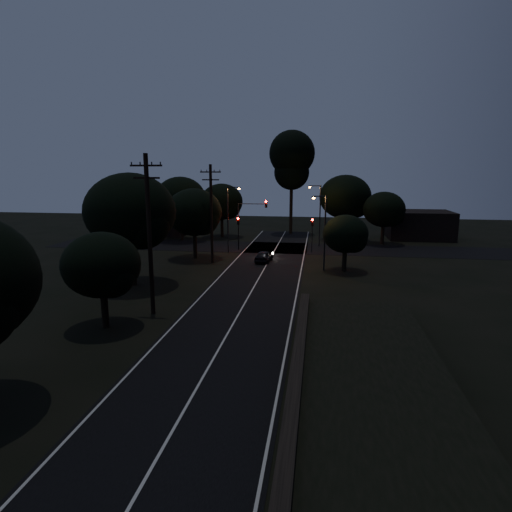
% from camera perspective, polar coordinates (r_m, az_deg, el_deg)
% --- Properties ---
extents(ground, '(160.00, 160.00, 0.00)m').
position_cam_1_polar(ground, '(16.73, -13.38, -25.29)').
color(ground, black).
extents(road_surface, '(60.00, 70.00, 0.03)m').
position_cam_1_polar(road_surface, '(44.92, 1.33, -1.33)').
color(road_surface, black).
rests_on(road_surface, ground).
extents(retaining_wall, '(6.93, 26.00, 1.60)m').
position_cam_1_polar(retaining_wall, '(18.12, 15.64, -19.95)').
color(retaining_wall, black).
rests_on(retaining_wall, ground).
extents(utility_pole_mid, '(2.20, 0.30, 11.00)m').
position_cam_1_polar(utility_pole_mid, '(29.92, -14.04, 3.04)').
color(utility_pole_mid, black).
rests_on(utility_pole_mid, ground).
extents(utility_pole_far, '(2.20, 0.30, 10.50)m').
position_cam_1_polar(utility_pole_far, '(46.01, -5.98, 5.82)').
color(utility_pole_far, black).
rests_on(utility_pole_far, ground).
extents(tree_left_b, '(4.85, 4.85, 6.16)m').
position_cam_1_polar(tree_left_b, '(28.25, -19.68, -1.37)').
color(tree_left_b, black).
rests_on(tree_left_b, ground).
extents(tree_left_c, '(7.70, 7.70, 9.72)m').
position_cam_1_polar(tree_left_c, '(37.77, -16.11, 5.45)').
color(tree_left_c, black).
rests_on(tree_left_c, ground).
extents(tree_left_d, '(6.24, 6.24, 7.92)m').
position_cam_1_polar(tree_left_d, '(48.45, -8.05, 5.63)').
color(tree_left_d, black).
rests_on(tree_left_d, ground).
extents(tree_far_nw, '(6.28, 6.28, 7.95)m').
position_cam_1_polar(tree_far_nw, '(64.00, -4.43, 7.10)').
color(tree_far_nw, black).
rests_on(tree_far_nw, ground).
extents(tree_far_w, '(7.07, 7.07, 9.01)m').
position_cam_1_polar(tree_far_w, '(61.41, -9.85, 7.45)').
color(tree_far_w, black).
rests_on(tree_far_w, ground).
extents(tree_far_ne, '(7.32, 7.32, 9.26)m').
position_cam_1_polar(tree_far_ne, '(62.46, 12.05, 7.56)').
color(tree_far_ne, black).
rests_on(tree_far_ne, ground).
extents(tree_far_e, '(5.58, 5.58, 7.08)m').
position_cam_1_polar(tree_far_e, '(60.14, 16.89, 5.84)').
color(tree_far_e, black).
rests_on(tree_far_e, ground).
extents(tree_right_a, '(4.44, 4.44, 5.64)m').
position_cam_1_polar(tree_right_a, '(42.83, 12.05, 2.75)').
color(tree_right_a, black).
rests_on(tree_right_a, ground).
extents(tall_pine, '(7.00, 7.00, 15.91)m').
position_cam_1_polar(tall_pine, '(67.52, 4.80, 12.70)').
color(tall_pine, black).
rests_on(tall_pine, ground).
extents(building_left, '(10.00, 8.00, 4.40)m').
position_cam_1_polar(building_left, '(69.61, -13.08, 4.75)').
color(building_left, black).
rests_on(building_left, ground).
extents(building_right, '(9.00, 7.00, 4.00)m').
position_cam_1_polar(building_right, '(67.45, 20.91, 3.92)').
color(building_right, black).
rests_on(building_right, ground).
extents(signal_left, '(0.28, 0.35, 4.10)m').
position_cam_1_polar(signal_left, '(53.76, -2.37, 3.83)').
color(signal_left, black).
rests_on(signal_left, ground).
extents(signal_right, '(0.28, 0.35, 4.10)m').
position_cam_1_polar(signal_right, '(52.83, 7.50, 3.61)').
color(signal_right, black).
rests_on(signal_right, ground).
extents(signal_mast, '(3.70, 0.35, 6.25)m').
position_cam_1_polar(signal_mast, '(53.30, -0.59, 5.40)').
color(signal_mast, black).
rests_on(signal_mast, ground).
extents(streetlight_a, '(1.66, 0.26, 8.00)m').
position_cam_1_polar(streetlight_a, '(51.75, -3.57, 5.53)').
color(streetlight_a, black).
rests_on(streetlight_a, ground).
extents(streetlight_b, '(1.66, 0.26, 8.00)m').
position_cam_1_polar(streetlight_b, '(56.61, 8.34, 5.94)').
color(streetlight_b, black).
rests_on(streetlight_b, ground).
extents(streetlight_c, '(1.46, 0.26, 7.50)m').
position_cam_1_polar(streetlight_c, '(42.73, 8.96, 3.78)').
color(streetlight_c, black).
rests_on(streetlight_c, ground).
extents(car, '(1.87, 3.82, 1.25)m').
position_cam_1_polar(car, '(46.88, 1.08, -0.02)').
color(car, black).
rests_on(car, ground).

